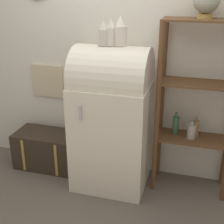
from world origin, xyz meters
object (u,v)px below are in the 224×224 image
(refrigerator, at_px, (112,116))
(globe, at_px, (207,1))
(vase_right, at_px, (120,32))
(vase_center, at_px, (111,33))
(vase_left, at_px, (104,34))
(suitcase_trunk, at_px, (48,150))

(refrigerator, bearing_deg, globe, 10.73)
(vase_right, bearing_deg, refrigerator, -170.60)
(refrigerator, distance_m, vase_center, 0.84)
(vase_left, distance_m, vase_right, 0.16)
(refrigerator, height_order, vase_center, vase_center)
(globe, distance_m, vase_center, 0.88)
(refrigerator, distance_m, vase_left, 0.83)
(vase_left, height_order, vase_center, vase_center)
(suitcase_trunk, xyz_separation_m, globe, (1.63, 0.06, 1.68))
(refrigerator, relative_size, vase_center, 5.90)
(vase_left, height_order, vase_right, vase_right)
(refrigerator, height_order, suitcase_trunk, refrigerator)
(globe, bearing_deg, vase_left, -169.47)
(suitcase_trunk, bearing_deg, refrigerator, -6.24)
(globe, height_order, vase_center, globe)
(suitcase_trunk, height_order, vase_right, vase_right)
(vase_center, bearing_deg, refrigerator, 57.22)
(suitcase_trunk, xyz_separation_m, vase_left, (0.74, -0.10, 1.38))
(suitcase_trunk, distance_m, vase_left, 1.57)
(suitcase_trunk, xyz_separation_m, vase_right, (0.89, -0.08, 1.41))
(globe, bearing_deg, suitcase_trunk, -177.76)
(globe, bearing_deg, vase_right, -169.13)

